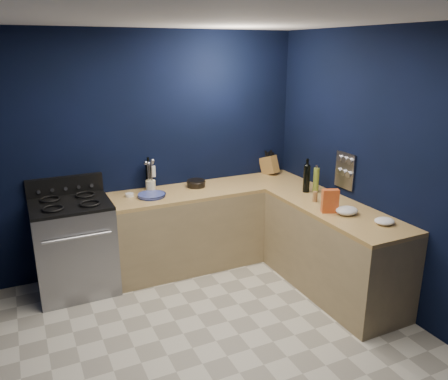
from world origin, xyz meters
TOP-DOWN VIEW (x-y plane):
  - floor at (0.00, 0.00)m, footprint 3.50×3.50m
  - ceiling at (0.00, 0.00)m, footprint 3.50×3.50m
  - wall_back at (0.00, 1.76)m, footprint 3.50×0.02m
  - wall_right at (1.76, 0.00)m, footprint 0.02×3.50m
  - wall_front at (0.00, -1.76)m, footprint 3.50×0.02m
  - cab_back at (0.60, 1.44)m, footprint 2.30×0.63m
  - top_back at (0.60, 1.44)m, footprint 2.30×0.63m
  - cab_right at (1.44, 0.29)m, footprint 0.63×1.67m
  - top_right at (1.44, 0.29)m, footprint 0.63×1.67m
  - gas_range at (-0.93, 1.42)m, footprint 0.76×0.66m
  - oven_door at (-0.93, 1.10)m, footprint 0.59×0.02m
  - cooktop at (-0.93, 1.42)m, footprint 0.76×0.66m
  - backguard at (-0.93, 1.72)m, footprint 0.76×0.06m
  - spice_panel at (1.74, 0.55)m, footprint 0.02×0.28m
  - wall_outlet at (0.00, 1.74)m, footprint 0.09×0.02m
  - plate_stack at (-0.11, 1.40)m, footprint 0.34×0.34m
  - ramekin at (-0.32, 1.51)m, footprint 0.11×0.11m
  - utensil_crock at (-0.07, 1.56)m, footprint 0.11×0.11m
  - wine_bottle_back at (-0.05, 1.69)m, footprint 0.07×0.07m
  - lemon_basket at (0.45, 1.53)m, footprint 0.23×0.23m
  - knife_block at (1.49, 1.66)m, footprint 0.20×0.28m
  - wine_bottle_right at (1.47, 0.84)m, footprint 0.10×0.10m
  - oil_bottle at (1.55, 0.79)m, footprint 0.08×0.08m
  - spice_jar_near at (1.36, 0.53)m, footprint 0.07×0.07m
  - spice_jar_far at (1.50, 0.58)m, footprint 0.06×0.06m
  - crouton_bag at (1.29, 0.22)m, footprint 0.17×0.13m
  - towel_front at (1.41, 0.10)m, footprint 0.22×0.19m
  - towel_end at (1.55, -0.24)m, footprint 0.19×0.17m

SIDE VIEW (x-z plane):
  - floor at x=0.00m, z-range -0.02..0.00m
  - cab_back at x=0.60m, z-range 0.00..0.86m
  - cab_right at x=1.44m, z-range 0.00..0.86m
  - oven_door at x=-0.93m, z-range 0.24..0.66m
  - gas_range at x=-0.93m, z-range 0.00..0.92m
  - top_back at x=0.60m, z-range 0.86..0.90m
  - top_right at x=1.44m, z-range 0.86..0.90m
  - ramekin at x=-0.32m, z-range 0.90..0.93m
  - plate_stack at x=-0.11m, z-range 0.90..0.94m
  - towel_end at x=1.55m, z-range 0.90..0.95m
  - cooktop at x=-0.93m, z-range 0.92..0.95m
  - towel_front at x=1.41m, z-range 0.90..0.98m
  - lemon_basket at x=0.45m, z-range 0.90..0.98m
  - spice_jar_far at x=1.50m, z-range 0.90..0.99m
  - spice_jar_near at x=1.36m, z-range 0.90..1.01m
  - utensil_crock at x=-0.07m, z-range 0.90..1.03m
  - knife_block at x=1.49m, z-range 0.87..1.14m
  - crouton_bag at x=1.29m, z-range 0.90..1.13m
  - oil_bottle at x=1.55m, z-range 0.90..1.17m
  - backguard at x=-0.93m, z-range 0.94..1.14m
  - wine_bottle_back at x=-0.05m, z-range 0.90..1.18m
  - wine_bottle_right at x=1.47m, z-range 0.90..1.19m
  - wall_outlet at x=0.00m, z-range 1.02..1.15m
  - spice_panel at x=1.74m, z-range 0.99..1.37m
  - wall_back at x=0.00m, z-range 0.00..2.60m
  - wall_right at x=1.76m, z-range 0.00..2.60m
  - wall_front at x=0.00m, z-range 0.00..2.60m
  - ceiling at x=0.00m, z-range 2.60..2.62m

